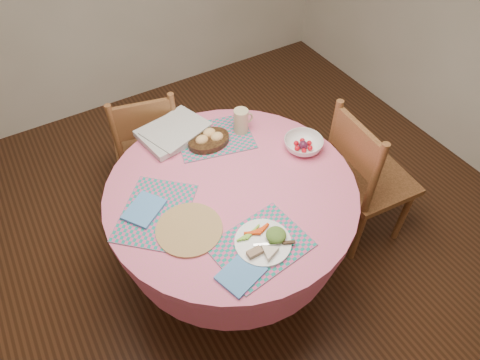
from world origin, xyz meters
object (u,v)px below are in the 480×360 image
object	(u,v)px
wicker_trivet	(189,229)
bread_bowl	(209,139)
chair_back	(148,143)
dinner_plate	(265,241)
dining_table	(232,213)
chair_right	(365,177)
fruit_bowl	(303,144)
latte_mug	(241,121)

from	to	relation	value
wicker_trivet	bread_bowl	size ratio (longest dim) A/B	1.30
chair_back	dinner_plate	distance (m)	1.22
dining_table	chair_right	distance (m)	0.83
chair_right	wicker_trivet	xyz separation A→B (m)	(-1.10, 0.01, 0.25)
bread_bowl	fruit_bowl	xyz separation A→B (m)	(0.41, -0.29, -0.00)
chair_back	wicker_trivet	size ratio (longest dim) A/B	3.01
dining_table	chair_right	xyz separation A→B (m)	(0.81, -0.13, -0.05)
wicker_trivet	fruit_bowl	distance (m)	0.77
latte_mug	dining_table	bearing A→B (deg)	-127.78
chair_back	fruit_bowl	size ratio (longest dim) A/B	3.32
fruit_bowl	dining_table	bearing A→B (deg)	-174.34
chair_right	chair_back	distance (m)	1.35
dining_table	chair_back	xyz separation A→B (m)	(-0.14, 0.82, -0.09)
chair_back	bread_bowl	xyz separation A→B (m)	(0.20, -0.48, 0.31)
chair_right	dinner_plate	size ratio (longest dim) A/B	3.89
dining_table	fruit_bowl	distance (m)	0.52
chair_right	latte_mug	world-z (taller)	chair_right
chair_right	latte_mug	distance (m)	0.79
chair_back	bread_bowl	bearing A→B (deg)	126.06
chair_right	bread_bowl	xyz separation A→B (m)	(-0.75, 0.47, 0.28)
dinner_plate	fruit_bowl	distance (m)	0.65
dinner_plate	chair_right	bearing A→B (deg)	15.12
bread_bowl	fruit_bowl	size ratio (longest dim) A/B	0.85
dinner_plate	bread_bowl	world-z (taller)	bread_bowl
dining_table	chair_back	world-z (taller)	chair_back
wicker_trivet	bread_bowl	bearing A→B (deg)	52.98
chair_back	wicker_trivet	xyz separation A→B (m)	(-0.15, -0.94, 0.29)
bread_bowl	latte_mug	bearing A→B (deg)	-0.89
dining_table	dinner_plate	world-z (taller)	dinner_plate
fruit_bowl	bread_bowl	bearing A→B (deg)	144.40
dinner_plate	latte_mug	size ratio (longest dim) A/B	1.79
chair_back	latte_mug	bearing A→B (deg)	143.04
chair_back	dinner_plate	bearing A→B (deg)	108.51
bread_bowl	chair_right	bearing A→B (deg)	-31.76
dinner_plate	latte_mug	xyz separation A→B (m)	(0.30, 0.69, 0.05)
chair_back	bread_bowl	world-z (taller)	chair_back
wicker_trivet	dining_table	bearing A→B (deg)	22.95
bread_bowl	dining_table	bearing A→B (deg)	-99.95
chair_right	latte_mug	xyz separation A→B (m)	(-0.55, 0.46, 0.32)
dinner_plate	latte_mug	bearing A→B (deg)	66.81
chair_right	dining_table	bearing A→B (deg)	85.73
fruit_bowl	wicker_trivet	bearing A→B (deg)	-167.45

